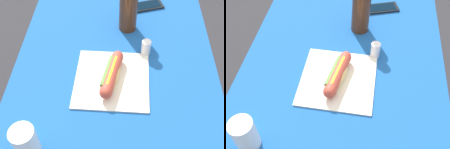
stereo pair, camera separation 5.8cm
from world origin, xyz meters
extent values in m
cylinder|color=brown|center=(0.46, -0.27, 0.36)|extent=(0.07, 0.07, 0.71)
cylinder|color=brown|center=(0.46, 0.27, 0.36)|extent=(0.07, 0.07, 0.71)
cube|color=brown|center=(0.00, 0.00, 0.73)|extent=(1.09, 0.70, 0.03)
cube|color=#19519E|center=(0.00, 0.00, 0.74)|extent=(1.15, 0.76, 0.00)
cube|color=silver|center=(-0.08, 0.01, 0.75)|extent=(0.28, 0.27, 0.01)
ellipsoid|color=#DBB26B|center=(-0.08, 0.01, 0.78)|extent=(0.17, 0.08, 0.05)
cylinder|color=#B24233|center=(-0.08, 0.01, 0.78)|extent=(0.18, 0.08, 0.04)
sphere|color=#B24233|center=(0.01, -0.01, 0.78)|extent=(0.04, 0.04, 0.04)
sphere|color=#B24233|center=(-0.16, 0.03, 0.78)|extent=(0.04, 0.04, 0.04)
cube|color=yellow|center=(-0.08, 0.01, 0.80)|extent=(0.13, 0.03, 0.00)
cylinder|color=#4C7A2D|center=(-0.08, 0.02, 0.79)|extent=(0.14, 0.05, 0.02)
cube|color=black|center=(0.37, -0.13, 0.75)|extent=(0.11, 0.16, 0.01)
cube|color=black|center=(0.37, -0.13, 0.76)|extent=(0.09, 0.13, 0.00)
cylinder|color=#4C2814|center=(0.21, -0.04, 0.83)|extent=(0.07, 0.07, 0.18)
cylinder|color=white|center=(-0.36, 0.24, 0.80)|extent=(0.07, 0.07, 0.11)
cylinder|color=silver|center=(0.06, -0.12, 0.78)|extent=(0.04, 0.04, 0.06)
camera|label=1|loc=(-0.70, -0.02, 1.52)|focal=44.00mm
camera|label=2|loc=(-0.70, -0.08, 1.52)|focal=44.00mm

